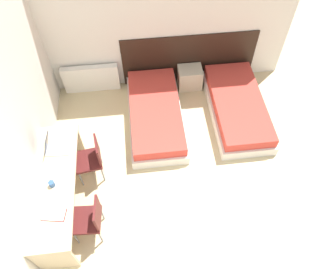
{
  "coord_description": "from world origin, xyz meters",
  "views": [
    {
      "loc": [
        -0.36,
        -0.9,
        4.87
      ],
      "look_at": [
        0.0,
        2.2,
        0.55
      ],
      "focal_mm": 35.0,
      "sensor_mm": 36.0,
      "label": 1
    }
  ],
  "objects_px": {
    "bed_near_window": "(155,114)",
    "nightstand": "(190,78)",
    "chair_near_notebook": "(90,218)",
    "chair_near_laptop": "(91,158)",
    "bed_near_door": "(237,107)",
    "laptop": "(54,147)"
  },
  "relations": [
    {
      "from": "bed_near_door",
      "to": "chair_near_laptop",
      "type": "distance_m",
      "value": 2.84
    },
    {
      "from": "bed_near_window",
      "to": "chair_near_notebook",
      "type": "relative_size",
      "value": 2.41
    },
    {
      "from": "laptop",
      "to": "nightstand",
      "type": "bearing_deg",
      "value": 42.52
    },
    {
      "from": "bed_near_window",
      "to": "chair_near_laptop",
      "type": "xyz_separation_m",
      "value": [
        -1.1,
        -0.99,
        0.29
      ]
    },
    {
      "from": "bed_near_door",
      "to": "nightstand",
      "type": "bearing_deg",
      "value": 132.62
    },
    {
      "from": "bed_near_window",
      "to": "laptop",
      "type": "xyz_separation_m",
      "value": [
        -1.59,
        -0.96,
        0.61
      ]
    },
    {
      "from": "chair_near_laptop",
      "to": "bed_near_window",
      "type": "bearing_deg",
      "value": 34.48
    },
    {
      "from": "chair_near_laptop",
      "to": "laptop",
      "type": "xyz_separation_m",
      "value": [
        -0.49,
        0.04,
        0.32
      ]
    },
    {
      "from": "bed_near_window",
      "to": "laptop",
      "type": "height_order",
      "value": "laptop"
    },
    {
      "from": "bed_near_door",
      "to": "chair_near_notebook",
      "type": "relative_size",
      "value": 2.41
    },
    {
      "from": "bed_near_window",
      "to": "chair_near_notebook",
      "type": "bearing_deg",
      "value": -118.89
    },
    {
      "from": "chair_near_laptop",
      "to": "chair_near_notebook",
      "type": "height_order",
      "value": "same"
    },
    {
      "from": "chair_near_laptop",
      "to": "bed_near_door",
      "type": "bearing_deg",
      "value": 13.03
    },
    {
      "from": "bed_near_window",
      "to": "bed_near_door",
      "type": "height_order",
      "value": "same"
    },
    {
      "from": "bed_near_window",
      "to": "nightstand",
      "type": "xyz_separation_m",
      "value": [
        0.77,
        0.84,
        0.04
      ]
    },
    {
      "from": "nightstand",
      "to": "chair_near_notebook",
      "type": "bearing_deg",
      "value": -123.45
    },
    {
      "from": "nightstand",
      "to": "laptop",
      "type": "xyz_separation_m",
      "value": [
        -2.36,
        -1.79,
        0.57
      ]
    },
    {
      "from": "bed_near_door",
      "to": "laptop",
      "type": "relative_size",
      "value": 5.4
    },
    {
      "from": "chair_near_notebook",
      "to": "laptop",
      "type": "height_order",
      "value": "laptop"
    },
    {
      "from": "bed_near_window",
      "to": "chair_near_notebook",
      "type": "xyz_separation_m",
      "value": [
        -1.1,
        -2.0,
        0.29
      ]
    },
    {
      "from": "nightstand",
      "to": "laptop",
      "type": "relative_size",
      "value": 1.24
    },
    {
      "from": "nightstand",
      "to": "chair_near_notebook",
      "type": "distance_m",
      "value": 3.41
    }
  ]
}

